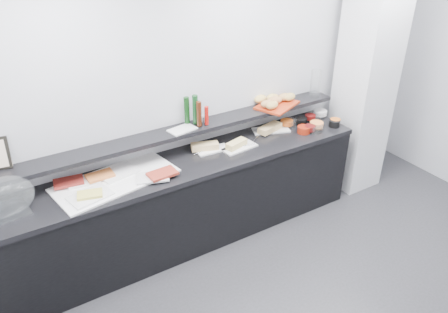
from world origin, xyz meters
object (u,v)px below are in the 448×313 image
carafe (316,84)px  condiment_tray (182,130)px  bread_tray (277,105)px  sandwich_plate_mid (240,148)px

carafe → condiment_tray: bearing=180.0°
condiment_tray → carafe: 1.61m
carafe → bread_tray: bearing=179.8°
condiment_tray → bread_tray: 1.10m
sandwich_plate_mid → carafe: 1.18m
sandwich_plate_mid → bread_tray: 0.66m
condiment_tray → carafe: bearing=-10.8°
sandwich_plate_mid → condiment_tray: size_ratio=1.40×
bread_tray → carafe: size_ratio=1.48×
sandwich_plate_mid → condiment_tray: condiment_tray is taller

